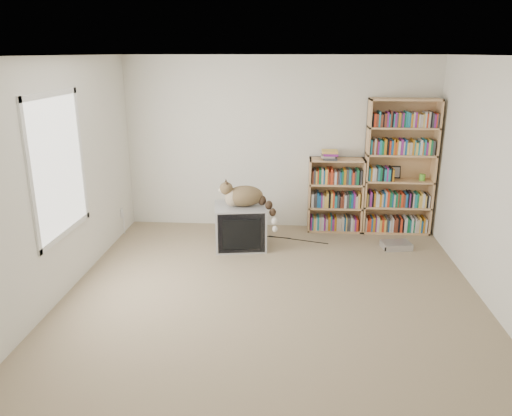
# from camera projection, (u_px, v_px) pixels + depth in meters

# --- Properties ---
(floor) EXTENTS (4.50, 5.00, 0.01)m
(floor) POSITION_uv_depth(u_px,v_px,m) (271.00, 303.00, 5.25)
(floor) COLOR tan
(floor) RESTS_ON ground
(wall_back) EXTENTS (4.50, 0.02, 2.50)m
(wall_back) POSITION_uv_depth(u_px,v_px,m) (279.00, 144.00, 7.26)
(wall_back) COLOR silver
(wall_back) RESTS_ON floor
(wall_front) EXTENTS (4.50, 0.02, 2.50)m
(wall_front) POSITION_uv_depth(u_px,v_px,m) (252.00, 319.00, 2.50)
(wall_front) COLOR silver
(wall_front) RESTS_ON floor
(wall_left) EXTENTS (0.02, 5.00, 2.50)m
(wall_left) POSITION_uv_depth(u_px,v_px,m) (50.00, 185.00, 5.04)
(wall_left) COLOR silver
(wall_left) RESTS_ON floor
(wall_right) EXTENTS (0.02, 5.00, 2.50)m
(wall_right) POSITION_uv_depth(u_px,v_px,m) (509.00, 194.00, 4.73)
(wall_right) COLOR silver
(wall_right) RESTS_ON floor
(ceiling) EXTENTS (4.50, 5.00, 0.02)m
(ceiling) POSITION_uv_depth(u_px,v_px,m) (274.00, 56.00, 4.51)
(ceiling) COLOR white
(ceiling) RESTS_ON wall_back
(window) EXTENTS (0.02, 1.22, 1.52)m
(window) POSITION_uv_depth(u_px,v_px,m) (58.00, 166.00, 5.18)
(window) COLOR white
(window) RESTS_ON wall_left
(crt_tv) EXTENTS (0.75, 0.70, 0.58)m
(crt_tv) POSITION_uv_depth(u_px,v_px,m) (240.00, 226.00, 6.73)
(crt_tv) COLOR #A0A0A3
(crt_tv) RESTS_ON floor
(cat) EXTENTS (0.80, 0.53, 0.60)m
(cat) POSITION_uv_depth(u_px,v_px,m) (249.00, 199.00, 6.56)
(cat) COLOR #332415
(cat) RESTS_ON crt_tv
(bookcase_tall) EXTENTS (0.96, 0.30, 1.93)m
(bookcase_tall) POSITION_uv_depth(u_px,v_px,m) (399.00, 171.00, 7.11)
(bookcase_tall) COLOR tan
(bookcase_tall) RESTS_ON floor
(bookcase_short) EXTENTS (0.78, 0.30, 1.08)m
(bookcase_short) POSITION_uv_depth(u_px,v_px,m) (335.00, 198.00, 7.29)
(bookcase_short) COLOR tan
(bookcase_short) RESTS_ON floor
(book_stack) EXTENTS (0.22, 0.29, 0.12)m
(book_stack) POSITION_uv_depth(u_px,v_px,m) (329.00, 155.00, 7.07)
(book_stack) COLOR red
(book_stack) RESTS_ON bookcase_short
(green_mug) EXTENTS (0.08, 0.08, 0.09)m
(green_mug) POSITION_uv_depth(u_px,v_px,m) (422.00, 177.00, 7.09)
(green_mug) COLOR #61BF36
(green_mug) RESTS_ON bookcase_tall
(framed_print) EXTENTS (0.13, 0.05, 0.18)m
(framed_print) POSITION_uv_depth(u_px,v_px,m) (396.00, 172.00, 7.20)
(framed_print) COLOR black
(framed_print) RESTS_ON bookcase_tall
(dvd_player) EXTENTS (0.41, 0.33, 0.09)m
(dvd_player) POSITION_uv_depth(u_px,v_px,m) (396.00, 245.00, 6.72)
(dvd_player) COLOR #BCBCC1
(dvd_player) RESTS_ON floor
(wall_outlet) EXTENTS (0.01, 0.08, 0.13)m
(wall_outlet) POSITION_uv_depth(u_px,v_px,m) (122.00, 213.00, 7.17)
(wall_outlet) COLOR silver
(wall_outlet) RESTS_ON wall_left
(floor_cables) EXTENTS (1.20, 0.70, 0.01)m
(floor_cables) POSITION_uv_depth(u_px,v_px,m) (277.00, 242.00, 6.93)
(floor_cables) COLOR black
(floor_cables) RESTS_ON floor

